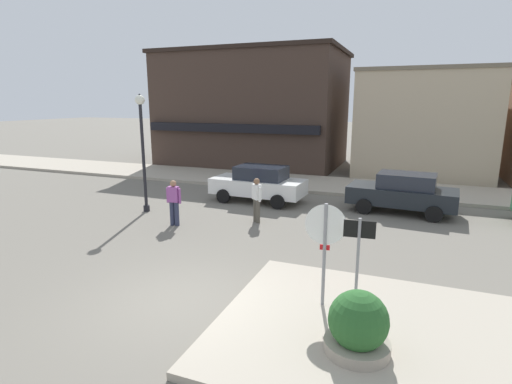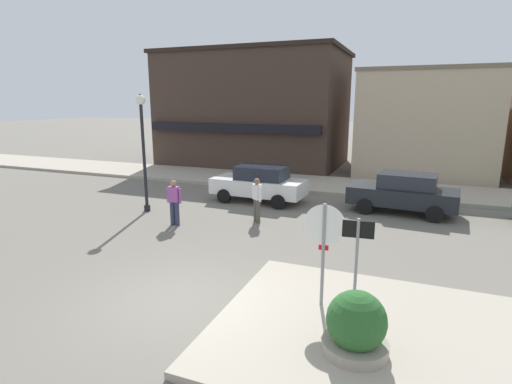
{
  "view_description": "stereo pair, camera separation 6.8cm",
  "coord_description": "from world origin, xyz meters",
  "views": [
    {
      "loc": [
        4.46,
        -6.75,
        4.25
      ],
      "look_at": [
        0.04,
        4.5,
        1.5
      ],
      "focal_mm": 28.0,
      "sensor_mm": 36.0,
      "label": 1
    },
    {
      "loc": [
        4.52,
        -6.72,
        4.25
      ],
      "look_at": [
        0.04,
        4.5,
        1.5
      ],
      "focal_mm": 28.0,
      "sensor_mm": 36.0,
      "label": 2
    }
  ],
  "objects": [
    {
      "name": "kerb_far",
      "position": [
        0.0,
        13.22,
        0.07
      ],
      "size": [
        80.0,
        4.0,
        0.15
      ],
      "primitive_type": "cube",
      "color": "#A89E8C",
      "rests_on": "ground"
    },
    {
      "name": "one_way_sign",
      "position": [
        3.65,
        0.68,
        1.33
      ],
      "size": [
        0.6,
        0.08,
        2.1
      ],
      "color": "gray",
      "rests_on": "ground"
    },
    {
      "name": "parked_car_second",
      "position": [
        4.25,
        9.34,
        0.81
      ],
      "size": [
        4.13,
        2.14,
        1.56
      ],
      "color": "black",
      "rests_on": "ground"
    },
    {
      "name": "pedestrian_crossing_near",
      "position": [
        -3.09,
        4.69,
        0.87
      ],
      "size": [
        0.56,
        0.25,
        1.61
      ],
      "color": "#2D334C",
      "rests_on": "ground"
    },
    {
      "name": "building_corner_shop",
      "position": [
        -5.8,
        19.04,
        3.74
      ],
      "size": [
        11.91,
        8.12,
        7.46
      ],
      "color": "#3D2D26",
      "rests_on": "ground"
    },
    {
      "name": "parked_car_nearest",
      "position": [
        -1.58,
        8.97,
        0.81
      ],
      "size": [
        4.07,
        2.01,
        1.56
      ],
      "color": "white",
      "rests_on": "ground"
    },
    {
      "name": "pedestrian_crossing_far",
      "position": [
        -0.56,
        6.09,
        0.87
      ],
      "size": [
        0.47,
        0.43,
        1.61
      ],
      "color": "#4C473D",
      "rests_on": "ground"
    },
    {
      "name": "sidewalk_corner",
      "position": [
        4.39,
        0.17,
        0.07
      ],
      "size": [
        6.4,
        4.8,
        0.15
      ],
      "primitive_type": "cube",
      "color": "#A89E8C",
      "rests_on": "ground"
    },
    {
      "name": "lamp_post",
      "position": [
        -5.15,
        5.87,
        2.96
      ],
      "size": [
        0.36,
        0.36,
        4.54
      ],
      "color": "black",
      "rests_on": "ground"
    },
    {
      "name": "planter",
      "position": [
        3.86,
        -0.6,
        0.56
      ],
      "size": [
        1.1,
        1.1,
        1.23
      ],
      "color": "gray",
      "rests_on": "ground"
    },
    {
      "name": "building_storefront_left_near",
      "position": [
        4.93,
        19.02,
        3.02
      ],
      "size": [
        7.42,
        6.67,
        6.03
      ],
      "color": "tan",
      "rests_on": "ground"
    },
    {
      "name": "stop_sign",
      "position": [
        2.98,
        0.78,
        1.52
      ],
      "size": [
        0.82,
        0.1,
        2.3
      ],
      "color": "gray",
      "rests_on": "ground"
    },
    {
      "name": "ground_plane",
      "position": [
        0.0,
        0.0,
        0.0
      ],
      "size": [
        160.0,
        160.0,
        0.0
      ],
      "primitive_type": "plane",
      "color": "#6B665B"
    }
  ]
}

